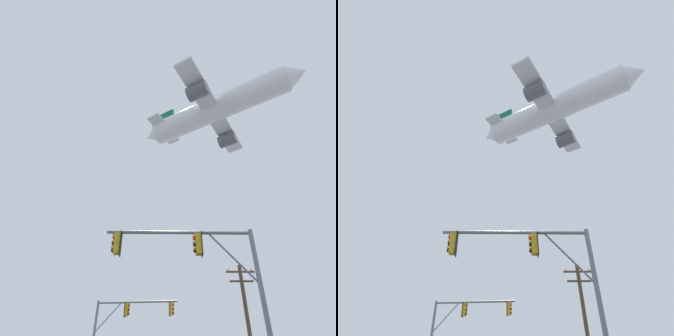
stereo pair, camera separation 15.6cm
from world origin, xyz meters
TOP-DOWN VIEW (x-y plane):
  - signal_pole_near at (2.46, 6.08)m, footprint 6.42×0.52m
  - signal_pole_far at (-2.35, 18.28)m, footprint 6.36×0.91m
  - utility_pole at (6.55, 16.49)m, footprint 2.20×0.28m
  - airplane at (9.09, 25.25)m, footprint 26.13×20.17m

SIDE VIEW (x-z plane):
  - utility_pole at x=6.55m, z-range 0.29..8.69m
  - signal_pole_far at x=-2.35m, z-range 1.60..7.85m
  - signal_pole_near at x=2.46m, z-range 1.66..8.23m
  - airplane at x=9.09m, z-range 33.32..41.06m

